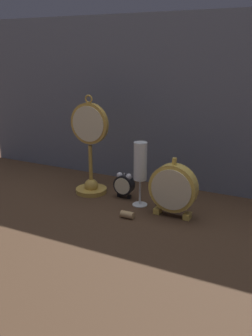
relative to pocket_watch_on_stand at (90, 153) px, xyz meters
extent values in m
plane|color=#422D1E|center=(0.16, -0.12, -0.15)|extent=(4.00, 4.00, 0.00)
cube|color=slate|center=(0.16, 0.21, 0.16)|extent=(1.61, 0.01, 0.63)
cylinder|color=gold|center=(0.00, 0.00, -0.14)|extent=(0.11, 0.11, 0.02)
sphere|color=gold|center=(0.00, 0.00, -0.12)|extent=(0.05, 0.05, 0.05)
cylinder|color=gold|center=(0.00, 0.00, -0.05)|extent=(0.01, 0.01, 0.16)
cylinder|color=gold|center=(0.00, 0.00, 0.11)|extent=(0.14, 0.02, 0.14)
cylinder|color=beige|center=(0.00, -0.01, 0.11)|extent=(0.12, 0.00, 0.12)
torus|color=gold|center=(0.00, 0.00, 0.19)|extent=(0.03, 0.01, 0.03)
cube|color=black|center=(0.11, 0.01, -0.14)|extent=(0.01, 0.01, 0.01)
cube|color=black|center=(0.15, 0.01, -0.14)|extent=(0.01, 0.01, 0.01)
cylinder|color=black|center=(0.13, 0.01, -0.10)|extent=(0.07, 0.03, 0.07)
cylinder|color=beige|center=(0.13, -0.01, -0.10)|extent=(0.06, 0.00, 0.06)
sphere|color=silver|center=(0.11, 0.01, -0.07)|extent=(0.02, 0.02, 0.02)
sphere|color=silver|center=(0.15, 0.01, -0.07)|extent=(0.02, 0.02, 0.02)
cylinder|color=silver|center=(0.13, 0.01, -0.07)|extent=(0.00, 0.00, 0.01)
cube|color=gold|center=(0.29, -0.06, -0.14)|extent=(0.02, 0.03, 0.02)
cube|color=gold|center=(0.39, -0.06, -0.14)|extent=(0.02, 0.03, 0.02)
cylinder|color=gold|center=(0.34, -0.06, -0.06)|extent=(0.15, 0.04, 0.15)
cylinder|color=beige|center=(0.34, -0.08, -0.06)|extent=(0.13, 0.00, 0.13)
cylinder|color=gold|center=(0.34, -0.06, 0.03)|extent=(0.01, 0.01, 0.02)
cylinder|color=silver|center=(0.21, -0.03, -0.15)|extent=(0.05, 0.05, 0.01)
cylinder|color=silver|center=(0.21, -0.03, -0.10)|extent=(0.01, 0.01, 0.08)
cylinder|color=white|center=(0.21, -0.03, 0.00)|extent=(0.04, 0.04, 0.13)
cylinder|color=beige|center=(0.21, -0.03, -0.02)|extent=(0.04, 0.04, 0.08)
cylinder|color=tan|center=(0.22, -0.14, -0.14)|extent=(0.04, 0.02, 0.02)
camera|label=1|loc=(0.70, -1.09, 0.35)|focal=40.00mm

